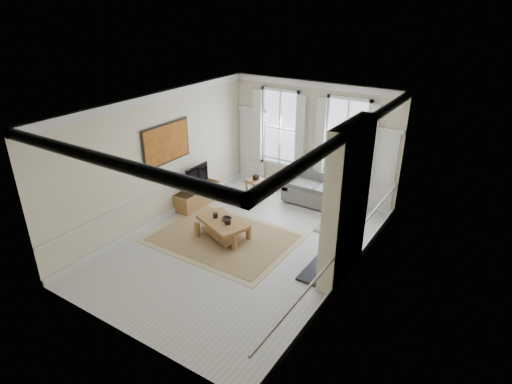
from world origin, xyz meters
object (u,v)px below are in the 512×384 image
Objects in this scene: coffee_table at (222,224)px; sofa at (319,192)px; side_table at (256,183)px; tv_stand at (198,196)px.

sofa is at bearing 90.13° from coffee_table.
side_table reaches higher than tv_stand.
tv_stand is (-1.73, 1.12, -0.14)m from coffee_table.
tv_stand is at bearing 167.50° from coffee_table.
sofa reaches higher than coffee_table.
sofa reaches higher than side_table.
coffee_table is at bearing -32.86° from tv_stand.
side_table is 2.48m from coffee_table.
side_table is (-1.71, -0.69, 0.12)m from sofa.
tv_stand is at bearing -145.37° from sofa.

